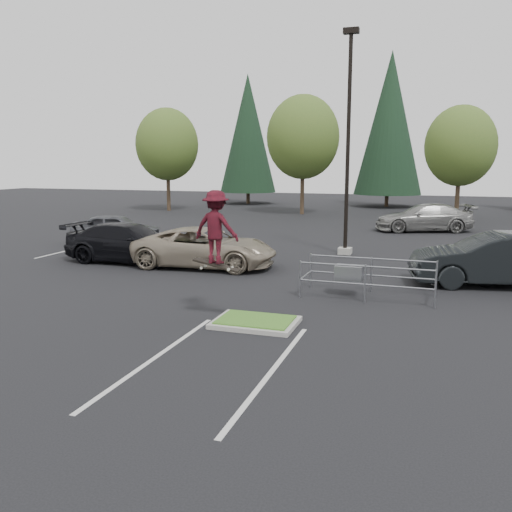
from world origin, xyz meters
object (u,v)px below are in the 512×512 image
(decid_a, at_px, (167,147))
(cart_corral, at_px, (354,273))
(car_r_charc, at_px, (495,260))
(decid_b, at_px, (303,140))
(conif_b, at_px, (390,123))
(light_pole, at_px, (348,156))
(car_l_tan, at_px, (205,247))
(conif_a, at_px, (248,134))
(car_l_black, at_px, (130,243))
(car_far_silver, at_px, (425,218))
(car_l_grey, at_px, (116,229))
(decid_c, at_px, (460,148))
(skateboarder, at_px, (216,228))

(decid_a, bearing_deg, cart_corral, -52.41)
(car_r_charc, bearing_deg, cart_corral, -67.06)
(decid_b, distance_m, conif_b, 11.78)
(light_pole, xyz_separation_m, car_l_tan, (-5.00, -5.00, -3.74))
(conif_a, xyz_separation_m, car_l_tan, (9.50, -33.00, -6.28))
(light_pole, relative_size, car_l_black, 1.75)
(light_pole, xyz_separation_m, conif_b, (-0.50, 28.50, 3.29))
(car_far_silver, bearing_deg, decid_a, -128.73)
(conif_a, bearing_deg, light_pole, -62.62)
(conif_a, xyz_separation_m, car_l_black, (6.00, -33.00, -6.26))
(car_l_grey, bearing_deg, car_r_charc, -121.22)
(car_l_grey, bearing_deg, car_l_tan, -139.57)
(decid_a, bearing_deg, car_l_grey, -70.94)
(conif_a, distance_m, car_r_charc, 39.34)
(car_l_tan, bearing_deg, car_l_black, 86.49)
(decid_a, bearing_deg, conif_b, 30.17)
(conif_b, height_order, car_r_charc, conif_b)
(decid_c, xyz_separation_m, car_l_black, (-13.99, -22.83, -4.41))
(decid_b, xyz_separation_m, conif_b, (6.01, 9.97, 1.81))
(car_r_charc, bearing_deg, car_l_tan, -100.82)
(decid_a, relative_size, car_far_silver, 1.51)
(decid_a, relative_size, skateboarder, 4.01)
(decid_a, xyz_separation_m, decid_b, (12.00, 0.50, 0.46))
(car_l_tan, bearing_deg, light_pole, -48.51)
(conif_b, relative_size, car_l_grey, 3.10)
(decid_c, distance_m, conif_b, 12.51)
(decid_a, relative_size, car_l_tan, 1.51)
(decid_a, height_order, decid_b, decid_b)
(conif_a, height_order, car_r_charc, conif_a)
(light_pole, height_order, conif_b, conif_b)
(car_l_grey, xyz_separation_m, car_far_silver, (15.52, 10.52, 0.06))
(light_pole, bearing_deg, car_l_grey, -177.53)
(conif_a, xyz_separation_m, car_r_charc, (20.50, -33.00, -6.17))
(car_far_silver, bearing_deg, conif_b, 173.35)
(car_l_tan, xyz_separation_m, car_r_charc, (11.00, 0.00, 0.11))
(decid_b, bearing_deg, cart_corral, -73.15)
(cart_corral, relative_size, car_l_tan, 0.72)
(car_l_tan, height_order, car_l_black, car_l_black)
(decid_a, distance_m, skateboarder, 34.34)
(decid_a, bearing_deg, light_pole, -44.25)
(cart_corral, height_order, car_l_black, car_l_black)
(car_far_silver, bearing_deg, light_pole, -37.49)
(car_l_tan, bearing_deg, car_l_grey, 54.24)
(decid_a, height_order, car_l_tan, decid_a)
(light_pole, xyz_separation_m, decid_b, (-6.51, 18.53, 1.48))
(car_r_charc, bearing_deg, decid_a, -144.04)
(cart_corral, xyz_separation_m, car_l_black, (-10.02, 2.99, 0.09))
(light_pole, relative_size, car_far_silver, 1.71)
(car_l_grey, bearing_deg, car_far_silver, -73.18)
(decid_a, xyz_separation_m, car_r_charc, (24.51, -23.03, -4.65))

